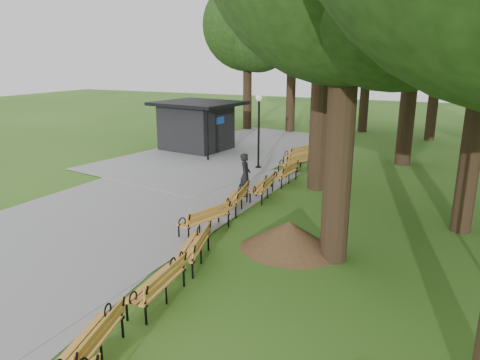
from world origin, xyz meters
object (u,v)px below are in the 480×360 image
at_px(bench_3, 192,247).
at_px(bench_8, 294,162).
at_px(bench_6, 262,187).
at_px(bench_1, 89,342).
at_px(bench_5, 235,198).
at_px(dirt_mound, 289,236).
at_px(bench_9, 298,153).
at_px(lamp_post, 259,116).
at_px(bench_2, 157,284).
at_px(kiosk, 196,126).
at_px(bench_7, 284,173).
at_px(person, 245,175).
at_px(bench_4, 204,219).

distance_m(bench_3, bench_8, 10.31).
distance_m(bench_6, bench_8, 4.42).
xyz_separation_m(bench_1, bench_5, (-1.24, 8.37, 0.00)).
distance_m(dirt_mound, bench_9, 10.86).
xyz_separation_m(lamp_post, bench_3, (2.42, -10.09, -2.05)).
relative_size(dirt_mound, bench_2, 1.22).
relative_size(dirt_mound, bench_8, 1.22).
bearing_deg(dirt_mound, bench_6, 121.49).
relative_size(kiosk, lamp_post, 1.26).
bearing_deg(dirt_mound, bench_1, -104.42).
bearing_deg(bench_1, bench_9, 171.02).
distance_m(bench_6, bench_7, 2.27).
height_order(dirt_mound, bench_1, bench_1).
relative_size(kiosk, bench_7, 2.33).
bearing_deg(bench_8, person, 15.17).
relative_size(person, bench_8, 0.88).
relative_size(dirt_mound, bench_6, 1.22).
bearing_deg(kiosk, bench_2, -53.83).
height_order(lamp_post, bench_1, lamp_post).
bearing_deg(bench_9, bench_4, 23.18).
bearing_deg(bench_3, bench_1, -9.81).
relative_size(bench_4, bench_8, 1.00).
distance_m(bench_8, bench_9, 2.00).
bearing_deg(bench_1, lamp_post, 176.80).
bearing_deg(kiosk, bench_8, -11.64).
distance_m(bench_5, bench_7, 3.94).
relative_size(bench_4, bench_7, 1.00).
relative_size(dirt_mound, bench_1, 1.22).
distance_m(bench_4, bench_9, 10.28).
relative_size(bench_3, bench_7, 1.00).
distance_m(bench_3, bench_4, 2.11).
bearing_deg(bench_1, bench_2, 168.98).
distance_m(bench_7, bench_9, 4.16).
bearing_deg(bench_5, kiosk, -153.58).
xyz_separation_m(bench_5, bench_9, (-0.35, 8.01, 0.00)).
height_order(lamp_post, dirt_mound, lamp_post).
relative_size(bench_1, bench_4, 1.00).
height_order(bench_4, bench_8, same).
distance_m(bench_2, bench_8, 12.31).
bearing_deg(bench_8, bench_2, 25.34).
bearing_deg(bench_7, dirt_mound, 23.50).
distance_m(kiosk, bench_2, 16.64).
bearing_deg(bench_5, bench_8, 167.77).
bearing_deg(kiosk, bench_7, -24.82).
height_order(bench_5, bench_7, same).
xyz_separation_m(lamp_post, bench_6, (1.92, -4.22, -2.05)).
bearing_deg(dirt_mound, bench_8, 107.67).
xyz_separation_m(bench_2, bench_8, (-1.02, 12.26, 0.00)).
bearing_deg(bench_2, bench_4, -169.88).
height_order(person, bench_1, person).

